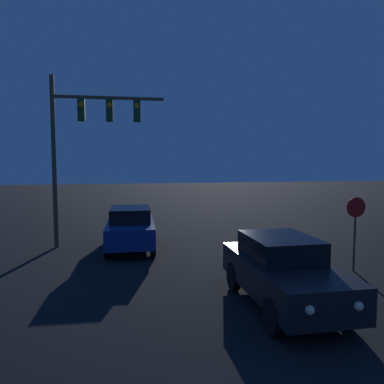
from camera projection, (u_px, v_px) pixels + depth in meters
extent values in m
cube|color=black|center=(283.00, 276.00, 9.10)|extent=(1.85, 4.42, 0.77)
cube|color=black|center=(280.00, 247.00, 9.26)|extent=(1.56, 2.04, 0.55)
cylinder|color=black|center=(347.00, 311.00, 7.96)|extent=(0.21, 0.75, 0.75)
cylinder|color=black|center=(273.00, 317.00, 7.64)|extent=(0.21, 0.75, 0.75)
cylinder|color=black|center=(290.00, 273.00, 10.63)|extent=(0.21, 0.75, 0.75)
cylinder|color=black|center=(234.00, 276.00, 10.31)|extent=(0.21, 0.75, 0.75)
sphere|color=#F9EFC6|center=(359.00, 306.00, 7.02)|extent=(0.18, 0.18, 0.18)
sphere|color=#F9EFC6|center=(310.00, 310.00, 6.83)|extent=(0.18, 0.18, 0.18)
cube|color=navy|center=(131.00, 230.00, 15.16)|extent=(1.94, 4.45, 0.77)
cube|color=black|center=(130.00, 214.00, 14.89)|extent=(1.60, 2.07, 0.55)
cylinder|color=black|center=(112.00, 233.00, 16.42)|extent=(0.22, 0.76, 0.75)
cylinder|color=black|center=(150.00, 232.00, 16.66)|extent=(0.22, 0.76, 0.75)
cylinder|color=black|center=(107.00, 248.00, 13.73)|extent=(0.22, 0.76, 0.75)
cylinder|color=black|center=(153.00, 246.00, 13.98)|extent=(0.22, 0.76, 0.75)
sphere|color=#F9EFC6|center=(120.00, 220.00, 17.27)|extent=(0.18, 0.18, 0.18)
sphere|color=#F9EFC6|center=(142.00, 219.00, 17.42)|extent=(0.18, 0.18, 0.18)
cylinder|color=brown|center=(54.00, 163.00, 15.11)|extent=(0.18, 0.18, 6.96)
cube|color=brown|center=(109.00, 98.00, 15.29)|extent=(4.46, 0.12, 0.12)
cube|color=#1E471E|center=(81.00, 110.00, 15.13)|extent=(0.28, 0.28, 0.90)
cylinder|color=orange|center=(81.00, 104.00, 14.97)|extent=(0.20, 0.02, 0.20)
cube|color=#1E471E|center=(109.00, 110.00, 15.33)|extent=(0.28, 0.28, 0.90)
cylinder|color=orange|center=(109.00, 105.00, 15.17)|extent=(0.20, 0.02, 0.20)
cube|color=#1E471E|center=(137.00, 111.00, 15.53)|extent=(0.28, 0.28, 0.90)
cylinder|color=orange|center=(137.00, 106.00, 15.36)|extent=(0.20, 0.02, 0.20)
cylinder|color=brown|center=(355.00, 234.00, 12.00)|extent=(0.07, 0.07, 2.40)
cylinder|color=red|center=(356.00, 207.00, 11.91)|extent=(0.64, 0.03, 0.64)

